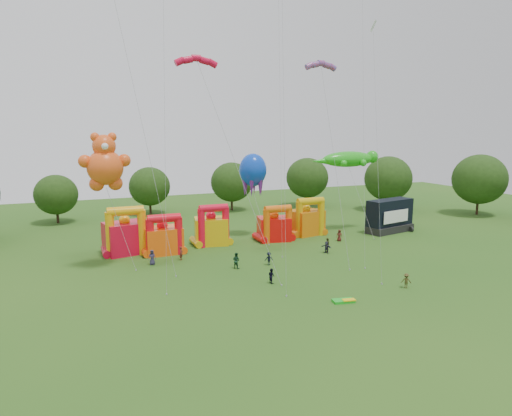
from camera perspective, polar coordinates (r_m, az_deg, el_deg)
name	(u,v)px	position (r m, az deg, el deg)	size (l,w,h in m)	color
ground	(355,315)	(41.39, 12.28, -12.98)	(160.00, 160.00, 0.00)	#255317
tree_ring	(342,245)	(39.28, 10.72, -4.53)	(120.56, 122.63, 12.07)	#352314
bouncy_castle_0	(125,235)	(61.28, -16.00, -3.31)	(5.75, 4.99, 6.40)	red
bouncy_castle_1	(163,238)	(60.32, -11.55, -3.69)	(4.85, 3.97, 5.39)	#FF560D
bouncy_castle_2	(212,229)	(63.97, -5.58, -2.60)	(5.08, 4.39, 5.87)	#DBAA0B
bouncy_castle_3	(275,227)	(66.15, 2.34, -2.34)	(5.10, 4.41, 5.34)	red
bouncy_castle_4	(307,220)	(70.20, 6.33, -1.52)	(5.52, 4.81, 5.90)	orange
stage_trailer	(390,216)	(74.66, 16.37, -0.99)	(8.56, 4.67, 5.20)	black
teddy_bear_kite	(111,189)	(53.71, -17.64, 2.26)	(5.63, 4.11, 15.68)	#F2551A
gecko_kite	(352,173)	(72.11, 11.96, 4.30)	(11.87, 8.93, 12.74)	green
octopus_kite	(254,179)	(67.56, -0.24, 3.60)	(4.08, 8.59, 12.55)	#0D3CC3
parafoil_kites	(208,154)	(48.61, -6.00, 6.78)	(26.93, 12.59, 32.66)	red
diamond_kites	(294,117)	(50.54, 4.72, 11.23)	(25.59, 19.72, 40.37)	#C00939
folded_kite_bundle	(344,301)	(44.07, 10.95, -11.31)	(2.14, 1.37, 0.31)	green
spectator_0	(152,257)	(55.84, -12.86, -6.03)	(0.89, 0.58, 1.82)	#2F2A46
spectator_1	(181,253)	(57.20, -9.33, -5.60)	(0.62, 0.41, 1.71)	maroon
spectator_2	(236,260)	(53.13, -2.50, -6.57)	(0.92, 0.71, 1.88)	#173B24
spectator_3	(269,259)	(54.37, 1.62, -6.35)	(1.02, 0.59, 1.59)	black
spectator_4	(327,245)	(60.60, 8.92, -4.61)	(1.13, 0.47, 1.93)	#383316
spectator_5	(326,247)	(60.28, 8.79, -4.87)	(1.45, 0.46, 1.56)	#282640
spectator_6	(339,235)	(66.96, 10.38, -3.40)	(0.83, 0.54, 1.69)	#4D1A16
spectator_7	(389,228)	(73.46, 16.27, -2.47)	(0.61, 0.40, 1.68)	#183D21
spectator_8	(272,276)	(48.16, 1.95, -8.47)	(0.77, 0.60, 1.59)	black
spectator_9	(406,281)	(49.15, 18.26, -8.63)	(0.99, 0.57, 1.53)	#423C1A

